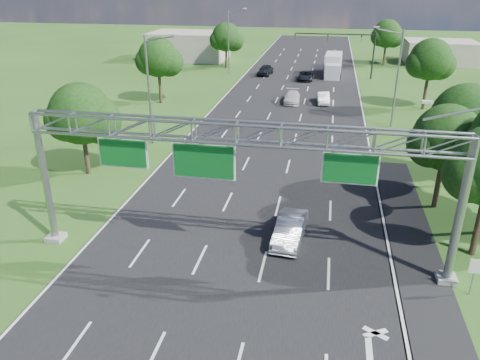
% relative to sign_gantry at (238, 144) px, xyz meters
% --- Properties ---
extents(ground, '(220.00, 220.00, 0.00)m').
position_rel_sign_gantry_xyz_m(ground, '(-0.33, 18.00, -6.89)').
color(ground, '#294D17').
rests_on(ground, ground).
extents(road, '(18.00, 180.00, 0.02)m').
position_rel_sign_gantry_xyz_m(road, '(-0.33, 18.00, -6.89)').
color(road, black).
rests_on(road, ground).
extents(road_flare, '(3.00, 30.00, 0.02)m').
position_rel_sign_gantry_xyz_m(road_flare, '(9.87, 2.00, -6.89)').
color(road_flare, black).
rests_on(road_flare, ground).
extents(sign_gantry, '(23.50, 1.00, 9.56)m').
position_rel_sign_gantry_xyz_m(sign_gantry, '(0.00, 0.00, 0.00)').
color(sign_gantry, gray).
rests_on(sign_gantry, ground).
extents(regulatory_sign, '(0.60, 0.08, 2.10)m').
position_rel_sign_gantry_xyz_m(regulatory_sign, '(12.07, -1.02, -5.38)').
color(regulatory_sign, gray).
rests_on(regulatory_sign, ground).
extents(traffic_signal, '(12.21, 0.24, 7.00)m').
position_rel_sign_gantry_xyz_m(traffic_signal, '(7.15, 53.00, -1.72)').
color(traffic_signal, black).
rests_on(traffic_signal, ground).
extents(streetlight_l_near, '(2.97, 0.22, 10.16)m').
position_rel_sign_gantry_xyz_m(streetlight_l_near, '(-11.63, 18.00, -1.31)').
color(streetlight_l_near, gray).
rests_on(streetlight_l_near, ground).
extents(streetlight_l_far, '(2.97, 0.22, 10.16)m').
position_rel_sign_gantry_xyz_m(streetlight_l_far, '(-11.63, 53.00, -1.31)').
color(streetlight_l_far, gray).
rests_on(streetlight_l_far, ground).
extents(streetlight_r_mid, '(2.97, 0.22, 10.16)m').
position_rel_sign_gantry_xyz_m(streetlight_r_mid, '(10.97, 28.00, -1.31)').
color(streetlight_r_mid, gray).
rests_on(streetlight_r_mid, ground).
extents(tree_verge_la, '(5.76, 4.80, 7.40)m').
position_rel_sign_gantry_xyz_m(tree_verge_la, '(-14.25, 10.04, -2.13)').
color(tree_verge_la, '#2D2116').
rests_on(tree_verge_la, ground).
extents(tree_verge_lb, '(5.76, 4.80, 8.06)m').
position_rel_sign_gantry_xyz_m(tree_verge_lb, '(-16.25, 33.04, -1.48)').
color(tree_verge_lb, '#2D2116').
rests_on(tree_verge_lb, ground).
extents(tree_verge_lc, '(5.76, 4.80, 7.62)m').
position_rel_sign_gantry_xyz_m(tree_verge_lc, '(-13.25, 58.04, -1.92)').
color(tree_verge_lc, '#2D2116').
rests_on(tree_verge_lc, ground).
extents(tree_verge_rd, '(5.76, 4.80, 8.28)m').
position_rel_sign_gantry_xyz_m(tree_verge_rd, '(15.75, 36.04, -1.26)').
color(tree_verge_rd, '#2D2116').
rests_on(tree_verge_rd, ground).
extents(tree_verge_re, '(5.76, 4.80, 7.84)m').
position_rel_sign_gantry_xyz_m(tree_verge_re, '(13.75, 66.04, -1.70)').
color(tree_verge_re, '#2D2116').
rests_on(tree_verge_re, ground).
extents(building_left, '(14.00, 10.00, 5.00)m').
position_rel_sign_gantry_xyz_m(building_left, '(-22.33, 66.00, -4.39)').
color(building_left, '#A09686').
rests_on(building_left, ground).
extents(building_right, '(12.00, 9.00, 4.00)m').
position_rel_sign_gantry_xyz_m(building_right, '(23.67, 70.00, -4.89)').
color(building_right, '#A09686').
rests_on(building_right, ground).
extents(silver_sedan, '(1.96, 4.66, 1.50)m').
position_rel_sign_gantry_xyz_m(silver_sedan, '(2.66, 2.60, -6.14)').
color(silver_sedan, '#A4A8AF').
rests_on(silver_sedan, ground).
extents(car_queue_a, '(2.19, 4.89, 1.39)m').
position_rel_sign_gantry_xyz_m(car_queue_a, '(-0.10, 36.20, -6.19)').
color(car_queue_a, silver).
rests_on(car_queue_a, ground).
extents(car_queue_b, '(2.18, 4.69, 1.30)m').
position_rel_sign_gantry_xyz_m(car_queue_b, '(0.73, 50.41, -6.24)').
color(car_queue_b, black).
rests_on(car_queue_b, ground).
extents(car_queue_c, '(2.33, 4.84, 1.59)m').
position_rel_sign_gantry_xyz_m(car_queue_c, '(-5.83, 53.29, -6.10)').
color(car_queue_c, black).
rests_on(car_queue_c, ground).
extents(car_queue_d, '(1.81, 4.23, 1.35)m').
position_rel_sign_gantry_xyz_m(car_queue_d, '(3.77, 36.67, -6.21)').
color(car_queue_d, white).
rests_on(car_queue_d, ground).
extents(box_truck, '(2.79, 8.71, 3.26)m').
position_rel_sign_gantry_xyz_m(box_truck, '(4.79, 55.18, -5.33)').
color(box_truck, silver).
rests_on(box_truck, ground).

